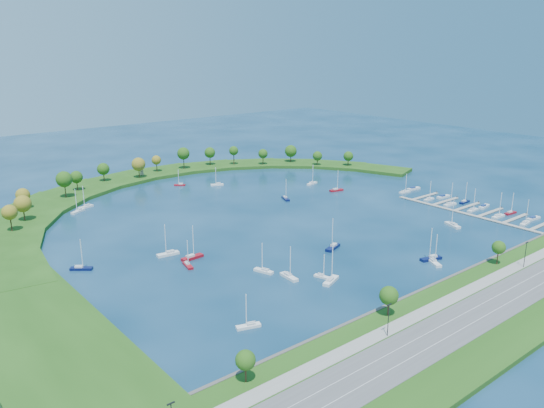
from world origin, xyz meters
TOP-DOWN VIEW (x-y plane):
  - ground at (0.00, 0.00)m, footprint 700.00×700.00m
  - south_shoreline at (0.03, -122.88)m, footprint 420.00×43.10m
  - breakwater at (-46.33, 48.72)m, footprint 286.74×247.64m
  - breakwater_trees at (-14.50, 88.11)m, footprint 242.55×88.89m
  - harbor_tower at (-13.57, 114.77)m, footprint 2.60×2.60m
  - dock_system at (85.30, -61.00)m, footprint 24.28×82.00m
  - moored_boat_0 at (-33.28, -71.14)m, footprint 3.71×6.65m
  - moored_boat_1 at (56.03, -67.72)m, footprint 5.59×9.56m
  - moored_boat_2 at (-66.36, -15.37)m, footprint 9.38×3.67m
  - moored_boat_3 at (-46.86, -53.55)m, footprint 4.55×8.26m
  - moored_boat_4 at (13.21, 68.02)m, footprint 7.91×5.44m
  - moored_boat_5 at (-60.81, -24.85)m, footprint 9.62×3.28m
  - moored_boat_6 at (-4.70, 82.05)m, footprint 6.45×5.87m
  - moored_boat_7 at (59.92, 33.30)m, footprint 8.63×4.20m
  - moored_boat_8 at (-43.01, -63.60)m, footprint 3.13×8.82m
  - moored_boat_9 at (-8.99, -52.62)m, footprint 9.69×5.49m
  - moored_boat_10 at (-76.43, -83.39)m, footprint 7.94×4.45m
  - moored_boat_11 at (12.50, -86.21)m, footprint 9.58×5.02m
  - moored_boat_12 at (10.02, -89.25)m, footprint 6.09×8.64m
  - moored_boat_13 at (-72.99, 66.84)m, footprint 8.49×6.48m
  - moored_boat_14 at (59.92, 12.53)m, footprint 8.82×4.41m
  - moored_boat_15 at (-66.20, -30.52)m, footprint 3.60×7.74m
  - moored_boat_16 at (25.06, 17.65)m, footprint 5.13×8.38m
  - moored_boat_17 at (-33.68, -75.93)m, footprint 9.51×5.81m
  - moored_boat_18 at (-66.91, 72.17)m, footprint 8.54×4.38m
  - moored_boat_19 at (-99.39, -7.55)m, footprint 8.01×7.03m
  - docked_boat_0 at (85.52, -87.93)m, footprint 8.58×3.44m
  - docked_boat_1 at (95.97, -86.83)m, footprint 8.87×3.21m
  - docked_boat_2 at (85.51, -74.24)m, footprint 8.68×2.51m
  - docked_boat_3 at (96.03, -75.04)m, footprint 7.70×2.90m
  - docked_boat_4 at (85.52, -60.27)m, footprint 8.18×2.73m
  - docked_boat_5 at (95.97, -60.51)m, footprint 9.51×4.14m
  - docked_boat_6 at (85.51, -46.82)m, footprint 8.61×2.89m
  - docked_boat_7 at (96.02, -49.02)m, footprint 8.01×2.73m
  - docked_boat_8 at (85.53, -33.59)m, footprint 7.43×2.23m
  - docked_boat_9 at (95.96, -35.74)m, footprint 9.36×2.89m
  - docked_boat_10 at (87.93, -15.31)m, footprint 7.82×2.66m
  - docked_boat_11 at (97.87, -14.07)m, footprint 9.43×3.37m

SIDE VIEW (x-z plane):
  - ground at x=0.00m, z-range 0.00..0.00m
  - dock_system at x=85.30m, z-range -0.45..1.15m
  - docked_boat_1 at x=95.97m, z-range -0.24..1.54m
  - docked_boat_5 at x=95.97m, z-range -0.25..1.63m
  - docked_boat_11 at x=97.87m, z-range -0.25..1.63m
  - docked_boat_9 at x=95.96m, z-range -0.25..1.64m
  - moored_boat_0 at x=-33.28m, z-range -3.87..5.56m
  - moored_boat_6 at x=-4.70m, z-range -4.16..5.87m
  - docked_boat_8 at x=85.53m, z-range -4.55..6.30m
  - moored_boat_15 at x=-66.20m, z-range -4.61..6.37m
  - docked_boat_3 at x=96.03m, z-range -4.65..6.41m
  - moored_boat_10 at x=-76.43m, z-range -4.74..6.51m
  - docked_boat_10 at x=87.93m, z-range -4.77..6.54m
  - moored_boat_4 at x=13.21m, z-range -4.82..6.60m
  - docked_boat_7 at x=96.02m, z-range -4.89..6.68m
  - moored_boat_3 at x=-46.86m, z-range -4.95..6.75m
  - docked_boat_4 at x=85.52m, z-range -5.02..6.83m
  - moored_boat_16 at x=25.06m, z-range -5.06..6.87m
  - moored_boat_18 at x=-66.91m, z-range -5.13..6.95m
  - moored_boat_7 at x=59.92m, z-range -5.20..7.02m
  - docked_boat_0 at x=85.52m, z-range -5.21..7.04m
  - moored_boat_19 at x=-99.39m, z-range -5.23..7.06m
  - docked_boat_6 at x=85.51m, z-range -5.32..7.16m
  - moored_boat_14 at x=59.92m, z-range -5.32..7.16m
  - moored_boat_13 at x=-72.99m, z-range -5.33..7.17m
  - moored_boat_12 at x=10.02m, z-range -5.33..7.18m
  - moored_boat_8 at x=-43.01m, z-range -5.43..7.29m
  - docked_boat_2 at x=85.51m, z-range -5.43..7.29m
  - moored_boat_2 at x=-66.36m, z-range -5.76..7.66m
  - moored_boat_17 at x=-33.68m, z-range -5.82..7.72m
  - moored_boat_11 at x=12.50m, z-range -5.82..7.73m
  - moored_boat_1 at x=56.03m, z-range -5.83..7.74m
  - moored_boat_9 at x=-8.99m, z-range -5.91..7.83m
  - moored_boat_5 at x=-60.81m, z-range -5.99..7.92m
  - breakwater at x=-46.33m, z-range -0.01..1.99m
  - south_shoreline at x=0.03m, z-range -4.80..6.80m
  - harbor_tower at x=-13.57m, z-range 2.05..6.34m
  - breakwater_trees at x=-14.50m, z-range 3.19..17.88m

